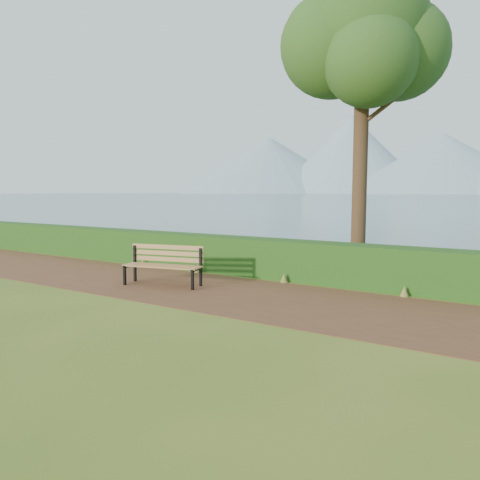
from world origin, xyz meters
The scene contains 5 objects.
ground centered at (0.00, 0.00, 0.00)m, with size 140.00×140.00×0.00m, color #46611B.
path centered at (0.00, 0.30, 0.01)m, with size 40.00×3.40×0.01m, color #57311D.
hedge centered at (0.00, 2.60, 0.50)m, with size 32.00×0.85×1.00m, color #153E11.
bench centered at (-0.71, 0.23, 0.55)m, with size 2.00×1.00×0.96m.
tree centered at (2.67, 4.39, 6.33)m, with size 4.26×3.54×8.51m.
Camera 1 is at (6.84, -8.18, 2.27)m, focal length 35.00 mm.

